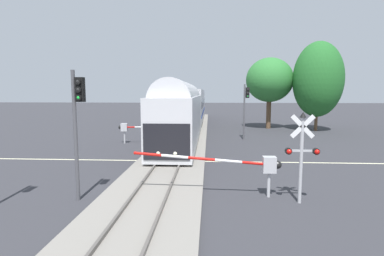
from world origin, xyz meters
TOP-DOWN VIEW (x-y plane):
  - ground_plane at (0.00, 0.00)m, footprint 220.00×220.00m
  - road_centre_stripe at (0.00, 0.00)m, footprint 44.00×0.20m
  - railway_track at (0.00, 0.00)m, footprint 4.40×80.00m
  - commuter_train at (0.00, 17.18)m, footprint 3.04×42.34m
  - crossing_gate_near at (4.29, -6.71)m, footprint 6.49×0.40m
  - crossing_signal_mast at (6.24, -7.41)m, footprint 1.36×0.44m
  - crossing_gate_far at (-4.54, 6.71)m, footprint 5.38×0.40m
  - traffic_signal_median at (-2.94, -7.58)m, footprint 0.53×0.38m
  - traffic_signal_far_side at (5.94, 9.50)m, footprint 0.53×0.38m
  - oak_far_right at (9.93, 18.89)m, footprint 5.79×5.79m
  - maple_right_background at (15.08, 16.75)m, footprint 5.68×5.68m

SIDE VIEW (x-z plane):
  - ground_plane at x=0.00m, z-range 0.00..0.00m
  - road_centre_stripe at x=0.00m, z-range 0.00..0.01m
  - railway_track at x=0.00m, z-range -0.06..0.26m
  - crossing_gate_far at x=-4.54m, z-range 0.50..2.30m
  - crossing_gate_near at x=4.29m, z-range 0.47..2.43m
  - crossing_signal_mast at x=6.24m, z-range 0.42..4.20m
  - commuter_train at x=0.00m, z-range 0.20..5.36m
  - traffic_signal_far_side at x=5.94m, z-range 0.91..6.22m
  - traffic_signal_median at x=-2.94m, z-range 0.93..6.40m
  - maple_right_background at x=15.08m, z-range 0.83..11.22m
  - oak_far_right at x=9.93m, z-range 1.63..10.43m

